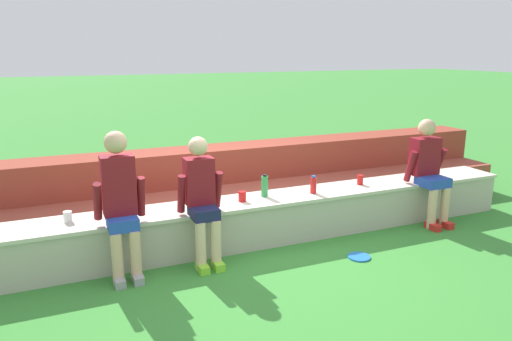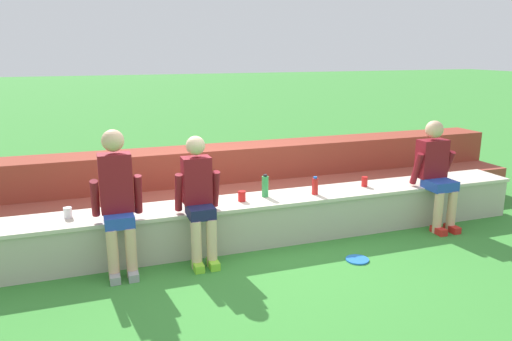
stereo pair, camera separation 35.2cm
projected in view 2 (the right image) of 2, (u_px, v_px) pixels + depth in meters
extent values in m
plane|color=#388433|center=(252.00, 251.00, 5.55)|extent=(80.00, 80.00, 0.00)
cube|color=#B7AF9E|center=(245.00, 222.00, 5.74)|extent=(7.34, 0.55, 0.52)
cube|color=beige|center=(245.00, 202.00, 5.68)|extent=(7.38, 0.59, 0.04)
cube|color=#9C4636|center=(228.00, 207.00, 6.36)|extent=(8.71, 0.56, 0.46)
cube|color=brown|center=(217.00, 180.00, 6.81)|extent=(8.71, 0.56, 0.93)
cylinder|color=#DBAD89|center=(113.00, 255.00, 4.82)|extent=(0.11, 0.11, 0.52)
cylinder|color=#DBAD89|center=(131.00, 253.00, 4.87)|extent=(0.11, 0.11, 0.52)
cube|color=#99999E|center=(115.00, 277.00, 4.83)|extent=(0.10, 0.22, 0.08)
cube|color=#99999E|center=(133.00, 275.00, 4.89)|extent=(0.10, 0.22, 0.08)
cube|color=#2347B2|center=(119.00, 220.00, 4.88)|extent=(0.29, 0.30, 0.12)
cube|color=maroon|center=(116.00, 183.00, 4.90)|extent=(0.32, 0.20, 0.60)
sphere|color=#DBAD89|center=(113.00, 141.00, 4.79)|extent=(0.22, 0.22, 0.22)
cylinder|color=maroon|center=(95.00, 198.00, 4.84)|extent=(0.08, 0.23, 0.42)
cylinder|color=maroon|center=(138.00, 194.00, 4.98)|extent=(0.08, 0.17, 0.43)
cylinder|color=beige|center=(196.00, 245.00, 5.06)|extent=(0.11, 0.11, 0.52)
cylinder|color=beige|center=(212.00, 243.00, 5.12)|extent=(0.11, 0.11, 0.52)
cube|color=#8CD833|center=(198.00, 266.00, 5.08)|extent=(0.10, 0.22, 0.08)
cube|color=#8CD833|center=(213.00, 264.00, 5.14)|extent=(0.10, 0.22, 0.08)
cube|color=#191E47|center=(200.00, 211.00, 5.14)|extent=(0.27, 0.33, 0.12)
cube|color=maroon|center=(197.00, 180.00, 5.19)|extent=(0.30, 0.20, 0.50)
sphere|color=beige|center=(196.00, 146.00, 5.10)|extent=(0.20, 0.20, 0.20)
cylinder|color=maroon|center=(179.00, 192.00, 5.13)|extent=(0.08, 0.17, 0.43)
cylinder|color=maroon|center=(215.00, 189.00, 5.27)|extent=(0.08, 0.19, 0.43)
cylinder|color=#DBAD89|center=(438.00, 213.00, 6.06)|extent=(0.11, 0.11, 0.52)
cylinder|color=#DBAD89|center=(451.00, 211.00, 6.12)|extent=(0.11, 0.11, 0.52)
cube|color=red|center=(439.00, 231.00, 6.07)|extent=(0.10, 0.22, 0.08)
cube|color=red|center=(452.00, 229.00, 6.14)|extent=(0.10, 0.22, 0.08)
cube|color=#2347B2|center=(440.00, 185.00, 6.14)|extent=(0.34, 0.33, 0.12)
cube|color=maroon|center=(432.00, 158.00, 6.24)|extent=(0.38, 0.20, 0.49)
sphere|color=#DBAD89|center=(434.00, 129.00, 6.15)|extent=(0.22, 0.22, 0.22)
cylinder|color=maroon|center=(417.00, 169.00, 6.17)|extent=(0.08, 0.19, 0.43)
cylinder|color=maroon|center=(447.00, 166.00, 6.32)|extent=(0.08, 0.23, 0.42)
cylinder|color=green|center=(265.00, 187.00, 5.79)|extent=(0.08, 0.08, 0.25)
cylinder|color=black|center=(265.00, 175.00, 5.75)|extent=(0.05, 0.05, 0.02)
cylinder|color=red|center=(315.00, 186.00, 5.88)|extent=(0.08, 0.08, 0.20)
cylinder|color=blue|center=(315.00, 178.00, 5.86)|extent=(0.05, 0.05, 0.02)
cylinder|color=white|center=(68.00, 213.00, 5.07)|extent=(0.09, 0.09, 0.11)
cylinder|color=red|center=(365.00, 182.00, 6.23)|extent=(0.08, 0.08, 0.13)
cylinder|color=red|center=(242.00, 196.00, 5.63)|extent=(0.09, 0.09, 0.12)
cylinder|color=blue|center=(357.00, 260.00, 5.31)|extent=(0.25, 0.25, 0.02)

